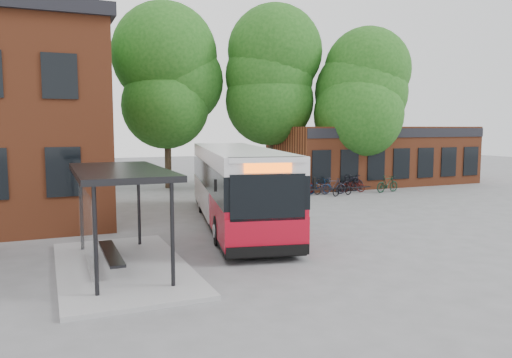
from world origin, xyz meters
name	(u,v)px	position (x,y,z in m)	size (l,w,h in m)	color
ground	(255,247)	(0.00, 0.00, 0.00)	(100.00, 100.00, 0.00)	#5E5F61
shop_row	(373,155)	(15.00, 14.00, 2.00)	(14.00, 6.20, 4.00)	brown
bus_shelter	(121,219)	(-4.50, -1.00, 1.45)	(3.60, 7.00, 2.90)	black
bike_rail	(334,191)	(9.28, 10.00, 0.19)	(5.20, 0.10, 0.38)	black
tree_0	(50,100)	(-6.00, 16.00, 5.50)	(7.92, 7.92, 11.00)	#1B4C14
tree_1	(167,108)	(1.00, 17.00, 5.20)	(7.92, 7.92, 10.40)	#1B4C14
tree_2	(272,104)	(8.00, 16.00, 5.50)	(7.92, 7.92, 11.00)	#1B4C14
tree_3	(368,117)	(13.00, 12.00, 4.64)	(7.04, 7.04, 9.28)	#1B4C14
city_bus	(236,186)	(0.79, 3.86, 1.57)	(2.64, 12.39, 3.15)	#AE0A1E
bicycle_0	(309,187)	(7.76, 10.23, 0.48)	(0.64, 1.82, 0.96)	black
bicycle_1	(303,186)	(7.72, 10.93, 0.49)	(0.46, 1.64, 0.99)	#42090D
bicycle_2	(319,186)	(8.58, 10.56, 0.45)	(0.60, 1.71, 0.90)	navy
bicycle_3	(333,186)	(9.29, 10.09, 0.49)	(0.46, 1.64, 0.99)	#21232D
bicycle_4	(342,189)	(9.45, 9.36, 0.42)	(0.55, 1.59, 0.83)	black
bicycle_5	(349,184)	(10.82, 10.75, 0.49)	(0.46, 1.62, 0.97)	black
bicycle_6	(353,186)	(10.92, 10.46, 0.40)	(0.53, 1.51, 0.79)	#460F0C
bicycle_7	(353,183)	(11.16, 10.79, 0.53)	(0.49, 1.75, 1.05)	black
bicycle_extra_0	(387,184)	(12.84, 9.57, 0.52)	(0.49, 1.73, 1.04)	black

